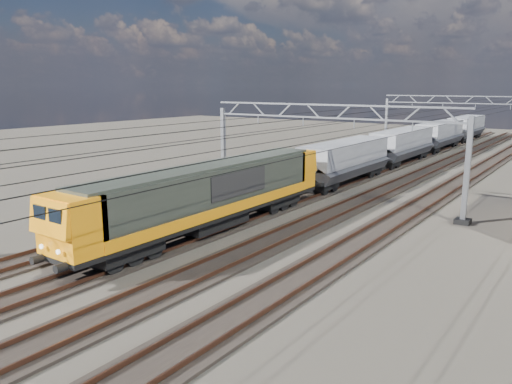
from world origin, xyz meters
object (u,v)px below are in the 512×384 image
Objects in this scene: catenary_gantry_far at (457,121)px; hopper_wagon_lead at (345,159)px; catenary_gantry_mid at (327,150)px; locomotive at (210,193)px; hopper_wagon_third at (440,133)px; hopper_wagon_fourth at (466,126)px; hopper_wagon_mid at (402,143)px.

catenary_gantry_far is 28.83m from hopper_wagon_lead.
catenary_gantry_mid reaches higher than locomotive.
catenary_gantry_far is at bearing 8.87° from hopper_wagon_third.
locomotive is at bearing -92.47° from catenary_gantry_far.
catenary_gantry_mid reaches higher than hopper_wagon_fourth.
hopper_wagon_lead is 1.00× the size of hopper_wagon_third.
catenary_gantry_mid reaches higher than hopper_wagon_third.
catenary_gantry_far is at bearing 86.01° from hopper_wagon_lead.
locomotive is at bearing -90.00° from hopper_wagon_fourth.
hopper_wagon_fourth is at bearing 92.30° from catenary_gantry_mid.
hopper_wagon_lead is at bearing -90.00° from hopper_wagon_mid.
catenary_gantry_mid is 0.94× the size of locomotive.
catenary_gantry_mid is 35.78m from hopper_wagon_third.
hopper_wagon_fourth is at bearing 90.00° from hopper_wagon_lead.
hopper_wagon_lead is at bearing -93.99° from catenary_gantry_far.
hopper_wagon_lead is 1.00× the size of hopper_wagon_fourth.
hopper_wagon_lead and hopper_wagon_third have the same top height.
hopper_wagon_fourth is (-2.00, 49.89, -1.67)m from catenary_gantry_mid.
catenary_gantry_mid and catenary_gantry_far have the same top height.
catenary_gantry_mid is 36.00m from catenary_gantry_far.
hopper_wagon_mid is (0.00, 14.20, 0.00)m from hopper_wagon_lead.
catenary_gantry_far is 14.13m from hopper_wagon_fourth.
locomotive is 46.10m from hopper_wagon_third.
locomotive reaches higher than hopper_wagon_fourth.
catenary_gantry_far is 1.53× the size of hopper_wagon_third.
catenary_gantry_far is 46.48m from locomotive.
catenary_gantry_far reaches higher than hopper_wagon_fourth.
locomotive is 60.30m from hopper_wagon_fourth.
hopper_wagon_mid and hopper_wagon_fourth have the same top height.
catenary_gantry_mid is 7.74m from hopper_wagon_lead.
catenary_gantry_mid is 49.96m from hopper_wagon_fourth.
catenary_gantry_mid is 10.72m from locomotive.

